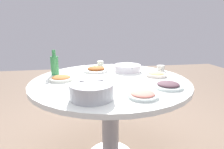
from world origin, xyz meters
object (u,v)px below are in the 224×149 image
at_px(dish_eggplant, 168,85).
at_px(tea_cup_far, 100,64).
at_px(dish_tofu_braise, 61,78).
at_px(dish_noodles, 156,74).
at_px(round_dining_table, 110,95).
at_px(soup_bowl, 127,68).
at_px(tea_cup_near, 161,68).
at_px(rice_bowl, 92,90).
at_px(green_bottle, 55,65).
at_px(dish_stirfry, 96,69).
at_px(dish_shrimp, 143,95).

bearing_deg(dish_eggplant, tea_cup_far, 115.77).
height_order(dish_tofu_braise, dish_noodles, dish_tofu_braise).
xyz_separation_m(round_dining_table, tea_cup_far, (-0.02, 0.55, 0.17)).
height_order(dish_noodles, dish_eggplant, dish_eggplant).
bearing_deg(soup_bowl, dish_eggplant, -73.79).
bearing_deg(tea_cup_near, rice_bowl, -139.35).
bearing_deg(soup_bowl, tea_cup_far, 130.87).
height_order(rice_bowl, dish_eggplant, rice_bowl).
bearing_deg(dish_tofu_braise, tea_cup_far, 53.07).
distance_m(dish_tofu_braise, green_bottle, 0.23).
height_order(rice_bowl, dish_stirfry, rice_bowl).
xyz_separation_m(rice_bowl, dish_tofu_braise, (-0.23, 0.45, -0.03)).
xyz_separation_m(dish_eggplant, tea_cup_far, (-0.41, 0.84, 0.01)).
xyz_separation_m(dish_tofu_braise, green_bottle, (-0.07, 0.20, 0.08)).
relative_size(rice_bowl, dish_tofu_braise, 1.43).
height_order(soup_bowl, tea_cup_far, soup_bowl).
xyz_separation_m(round_dining_table, dish_tofu_braise, (-0.41, 0.04, 0.16)).
relative_size(dish_stirfry, tea_cup_near, 3.27).
bearing_deg(dish_shrimp, dish_tofu_braise, 138.59).
bearing_deg(tea_cup_near, soup_bowl, 172.65).
distance_m(green_bottle, tea_cup_near, 1.04).
bearing_deg(tea_cup_far, rice_bowl, -99.44).
distance_m(dish_eggplant, dish_shrimp, 0.29).
height_order(rice_bowl, soup_bowl, rice_bowl).
xyz_separation_m(round_dining_table, rice_bowl, (-0.18, -0.41, 0.19)).
xyz_separation_m(rice_bowl, dish_noodles, (0.61, 0.44, -0.03)).
bearing_deg(dish_eggplant, dish_tofu_braise, 157.31).
relative_size(dish_noodles, tea_cup_near, 2.50).
bearing_deg(dish_stirfry, dish_tofu_braise, -139.05).
distance_m(round_dining_table, green_bottle, 0.58).
bearing_deg(dish_tofu_braise, dish_shrimp, -41.41).
relative_size(dish_noodles, dish_eggplant, 0.91).
bearing_deg(soup_bowl, dish_stirfry, 171.84).
relative_size(rice_bowl, green_bottle, 1.19).
relative_size(dish_stirfry, dish_shrimp, 1.28).
height_order(round_dining_table, soup_bowl, soup_bowl).
distance_m(soup_bowl, dish_tofu_braise, 0.67).
xyz_separation_m(dish_tofu_braise, tea_cup_near, (0.96, 0.19, 0.01)).
relative_size(dish_tofu_braise, dish_stirfry, 0.77).
xyz_separation_m(rice_bowl, dish_stirfry, (0.09, 0.72, -0.03)).
xyz_separation_m(dish_stirfry, tea_cup_near, (0.65, -0.09, 0.01)).
bearing_deg(soup_bowl, round_dining_table, -129.35).
xyz_separation_m(dish_noodles, dish_shrimp, (-0.29, -0.48, 0.00)).
relative_size(rice_bowl, soup_bowl, 0.95).
height_order(dish_eggplant, tea_cup_far, tea_cup_far).
relative_size(green_bottle, tea_cup_near, 3.03).
xyz_separation_m(dish_shrimp, tea_cup_near, (0.42, 0.67, 0.01)).
height_order(dish_eggplant, dish_shrimp, dish_eggplant).
relative_size(rice_bowl, dish_shrimp, 1.40).
distance_m(soup_bowl, dish_shrimp, 0.72).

